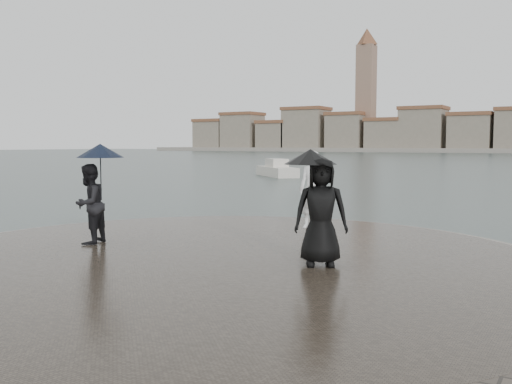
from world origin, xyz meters
The scene contains 7 objects.
ground centered at (0.00, 0.00, 0.00)m, with size 400.00×400.00×0.00m, color #2B3835.
kerb_ring centered at (0.00, 3.50, 0.16)m, with size 12.50×12.50×0.32m, color gray.
quay_tip centered at (0.00, 3.50, 0.18)m, with size 11.90×11.90×0.36m, color #2D261E.
statue centered at (-0.08, 7.62, 1.30)m, with size 0.68×0.45×1.87m, color white.
visitor_left centered at (-3.03, 3.36, 1.44)m, with size 1.13×1.04×2.04m.
visitor_right centered at (1.78, 3.87, 1.44)m, with size 1.23×1.02×1.95m.
boats centered at (-3.65, 41.81, 0.38)m, with size 27.25×23.31×1.50m.
Camera 1 is at (5.74, -4.82, 2.40)m, focal length 40.00 mm.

